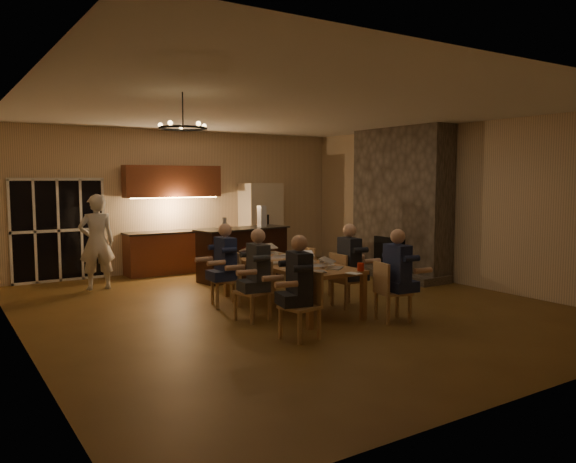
# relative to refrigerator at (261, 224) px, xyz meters

# --- Properties ---
(floor) EXTENTS (9.00, 9.00, 0.00)m
(floor) POSITION_rel_refrigerator_xyz_m (-1.90, -4.15, -1.00)
(floor) COLOR brown
(floor) RESTS_ON ground
(back_wall) EXTENTS (8.00, 0.04, 3.20)m
(back_wall) POSITION_rel_refrigerator_xyz_m (-1.90, 0.37, 0.60)
(back_wall) COLOR beige
(back_wall) RESTS_ON ground
(left_wall) EXTENTS (0.04, 9.00, 3.20)m
(left_wall) POSITION_rel_refrigerator_xyz_m (-5.92, -4.15, 0.60)
(left_wall) COLOR beige
(left_wall) RESTS_ON ground
(right_wall) EXTENTS (0.04, 9.00, 3.20)m
(right_wall) POSITION_rel_refrigerator_xyz_m (2.12, -4.15, 0.60)
(right_wall) COLOR beige
(right_wall) RESTS_ON ground
(ceiling) EXTENTS (8.00, 9.00, 0.04)m
(ceiling) POSITION_rel_refrigerator_xyz_m (-1.90, -4.15, 2.22)
(ceiling) COLOR white
(ceiling) RESTS_ON back_wall
(french_doors) EXTENTS (1.86, 0.08, 2.10)m
(french_doors) POSITION_rel_refrigerator_xyz_m (-4.60, 0.32, 0.05)
(french_doors) COLOR black
(french_doors) RESTS_ON ground
(fireplace) EXTENTS (0.58, 2.50, 3.20)m
(fireplace) POSITION_rel_refrigerator_xyz_m (1.80, -2.95, 0.60)
(fireplace) COLOR #655B4F
(fireplace) RESTS_ON ground
(kitchenette) EXTENTS (2.24, 0.68, 2.40)m
(kitchenette) POSITION_rel_refrigerator_xyz_m (-2.20, 0.05, 0.20)
(kitchenette) COLOR brown
(kitchenette) RESTS_ON ground
(refrigerator) EXTENTS (0.90, 0.68, 2.00)m
(refrigerator) POSITION_rel_refrigerator_xyz_m (0.00, 0.00, 0.00)
(refrigerator) COLOR beige
(refrigerator) RESTS_ON ground
(dining_table) EXTENTS (1.10, 2.72, 0.75)m
(dining_table) POSITION_rel_refrigerator_xyz_m (-1.90, -4.21, -0.62)
(dining_table) COLOR #A87043
(dining_table) RESTS_ON ground
(bar_island) EXTENTS (2.13, 0.98, 1.08)m
(bar_island) POSITION_rel_refrigerator_xyz_m (-1.29, -1.48, -0.46)
(bar_island) COLOR black
(bar_island) RESTS_ON ground
(chair_left_near) EXTENTS (0.51, 0.51, 0.89)m
(chair_left_near) POSITION_rel_refrigerator_xyz_m (-2.78, -5.83, -0.55)
(chair_left_near) COLOR tan
(chair_left_near) RESTS_ON ground
(chair_left_mid) EXTENTS (0.53, 0.53, 0.89)m
(chair_left_mid) POSITION_rel_refrigerator_xyz_m (-2.83, -4.63, -0.55)
(chair_left_mid) COLOR tan
(chair_left_mid) RESTS_ON ground
(chair_left_far) EXTENTS (0.52, 0.52, 0.89)m
(chair_left_far) POSITION_rel_refrigerator_xyz_m (-2.74, -3.55, -0.55)
(chair_left_far) COLOR tan
(chair_left_far) RESTS_ON ground
(chair_right_near) EXTENTS (0.53, 0.53, 0.89)m
(chair_right_near) POSITION_rel_refrigerator_xyz_m (-1.09, -5.80, -0.55)
(chair_right_near) COLOR tan
(chair_right_near) RESTS_ON ground
(chair_right_mid) EXTENTS (0.45, 0.45, 0.89)m
(chair_right_mid) POSITION_rel_refrigerator_xyz_m (-1.04, -4.67, -0.55)
(chair_right_mid) COLOR tan
(chair_right_mid) RESTS_ON ground
(chair_right_far) EXTENTS (0.48, 0.48, 0.89)m
(chair_right_far) POSITION_rel_refrigerator_xyz_m (-0.98, -3.68, -0.55)
(chair_right_far) COLOR tan
(chair_right_far) RESTS_ON ground
(person_left_near) EXTENTS (0.70, 0.70, 1.38)m
(person_left_near) POSITION_rel_refrigerator_xyz_m (-2.75, -5.76, -0.31)
(person_left_near) COLOR #23252E
(person_left_near) RESTS_ON ground
(person_right_near) EXTENTS (0.66, 0.66, 1.38)m
(person_right_near) POSITION_rel_refrigerator_xyz_m (-1.07, -5.85, -0.31)
(person_right_near) COLOR #1F284F
(person_right_near) RESTS_ON ground
(person_left_mid) EXTENTS (0.67, 0.67, 1.38)m
(person_left_mid) POSITION_rel_refrigerator_xyz_m (-2.75, -4.67, -0.31)
(person_left_mid) COLOR #33373D
(person_left_mid) RESTS_ON ground
(person_right_mid) EXTENTS (0.68, 0.68, 1.38)m
(person_right_mid) POSITION_rel_refrigerator_xyz_m (-1.05, -4.72, -0.31)
(person_right_mid) COLOR #23252E
(person_right_mid) RESTS_ON ground
(person_left_far) EXTENTS (0.60, 0.60, 1.38)m
(person_left_far) POSITION_rel_refrigerator_xyz_m (-2.75, -3.58, -0.31)
(person_left_far) COLOR #1F284F
(person_left_far) RESTS_ON ground
(standing_person) EXTENTS (0.69, 0.47, 1.82)m
(standing_person) POSITION_rel_refrigerator_xyz_m (-4.16, -0.97, -0.09)
(standing_person) COLOR beige
(standing_person) RESTS_ON ground
(chandelier) EXTENTS (0.61, 0.61, 0.03)m
(chandelier) POSITION_rel_refrigerator_xyz_m (-4.07, -5.09, 1.75)
(chandelier) COLOR black
(chandelier) RESTS_ON ceiling
(laptop_a) EXTENTS (0.39, 0.37, 0.23)m
(laptop_a) POSITION_rel_refrigerator_xyz_m (-2.12, -5.23, -0.14)
(laptop_a) COLOR silver
(laptop_a) RESTS_ON dining_table
(laptop_b) EXTENTS (0.42, 0.42, 0.23)m
(laptop_b) POSITION_rel_refrigerator_xyz_m (-1.67, -5.12, -0.14)
(laptop_b) COLOR silver
(laptop_b) RESTS_ON dining_table
(laptop_c) EXTENTS (0.38, 0.36, 0.23)m
(laptop_c) POSITION_rel_refrigerator_xyz_m (-2.10, -4.21, -0.14)
(laptop_c) COLOR silver
(laptop_c) RESTS_ON dining_table
(laptop_d) EXTENTS (0.40, 0.37, 0.23)m
(laptop_d) POSITION_rel_refrigerator_xyz_m (-1.65, -4.32, -0.14)
(laptop_d) COLOR silver
(laptop_d) RESTS_ON dining_table
(laptop_e) EXTENTS (0.38, 0.36, 0.23)m
(laptop_e) POSITION_rel_refrigerator_xyz_m (-2.09, -3.05, -0.14)
(laptop_e) COLOR silver
(laptop_e) RESTS_ON dining_table
(laptop_f) EXTENTS (0.36, 0.32, 0.23)m
(laptop_f) POSITION_rel_refrigerator_xyz_m (-1.58, -3.14, -0.14)
(laptop_f) COLOR silver
(laptop_f) RESTS_ON dining_table
(mug_front) EXTENTS (0.09, 0.09, 0.10)m
(mug_front) POSITION_rel_refrigerator_xyz_m (-1.90, -4.67, -0.20)
(mug_front) COLOR white
(mug_front) RESTS_ON dining_table
(mug_mid) EXTENTS (0.09, 0.09, 0.10)m
(mug_mid) POSITION_rel_refrigerator_xyz_m (-1.83, -3.68, -0.20)
(mug_mid) COLOR white
(mug_mid) RESTS_ON dining_table
(mug_back) EXTENTS (0.08, 0.08, 0.10)m
(mug_back) POSITION_rel_refrigerator_xyz_m (-2.24, -3.40, -0.20)
(mug_back) COLOR white
(mug_back) RESTS_ON dining_table
(redcup_near) EXTENTS (0.10, 0.10, 0.12)m
(redcup_near) POSITION_rel_refrigerator_xyz_m (-1.48, -5.52, -0.19)
(redcup_near) COLOR red
(redcup_near) RESTS_ON dining_table
(redcup_mid) EXTENTS (0.08, 0.08, 0.12)m
(redcup_mid) POSITION_rel_refrigerator_xyz_m (-2.31, -3.82, -0.19)
(redcup_mid) COLOR red
(redcup_mid) RESTS_ON dining_table
(can_silver) EXTENTS (0.07, 0.07, 0.12)m
(can_silver) POSITION_rel_refrigerator_xyz_m (-1.80, -4.97, -0.19)
(can_silver) COLOR #B2B2B7
(can_silver) RESTS_ON dining_table
(can_cola) EXTENTS (0.07, 0.07, 0.12)m
(can_cola) POSITION_rel_refrigerator_xyz_m (-2.02, -2.88, -0.19)
(can_cola) COLOR #3F0F0C
(can_cola) RESTS_ON dining_table
(can_right) EXTENTS (0.07, 0.07, 0.12)m
(can_right) POSITION_rel_refrigerator_xyz_m (-1.50, -3.98, -0.19)
(can_right) COLOR #B2B2B7
(can_right) RESTS_ON dining_table
(plate_near) EXTENTS (0.24, 0.24, 0.02)m
(plate_near) POSITION_rel_refrigerator_xyz_m (-1.57, -4.81, -0.24)
(plate_near) COLOR white
(plate_near) RESTS_ON dining_table
(plate_left) EXTENTS (0.25, 0.25, 0.02)m
(plate_left) POSITION_rel_refrigerator_xyz_m (-2.22, -5.03, -0.24)
(plate_left) COLOR white
(plate_left) RESTS_ON dining_table
(plate_far) EXTENTS (0.27, 0.27, 0.02)m
(plate_far) POSITION_rel_refrigerator_xyz_m (-1.47, -3.53, -0.24)
(plate_far) COLOR white
(plate_far) RESTS_ON dining_table
(notepad) EXTENTS (0.19, 0.24, 0.01)m
(notepad) POSITION_rel_refrigerator_xyz_m (-1.73, -5.66, -0.24)
(notepad) COLOR white
(notepad) RESTS_ON dining_table
(bar_bottle) EXTENTS (0.08, 0.08, 0.24)m
(bar_bottle) POSITION_rel_refrigerator_xyz_m (-1.74, -1.53, 0.20)
(bar_bottle) COLOR #99999E
(bar_bottle) RESTS_ON bar_island
(bar_blender) EXTENTS (0.16, 0.16, 0.45)m
(bar_blender) POSITION_rel_refrigerator_xyz_m (-0.81, -1.46, 0.31)
(bar_blender) COLOR silver
(bar_blender) RESTS_ON bar_island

